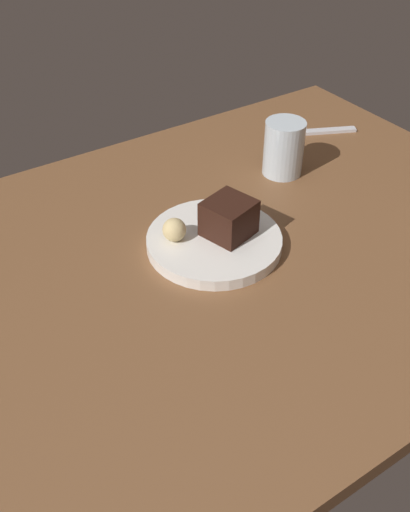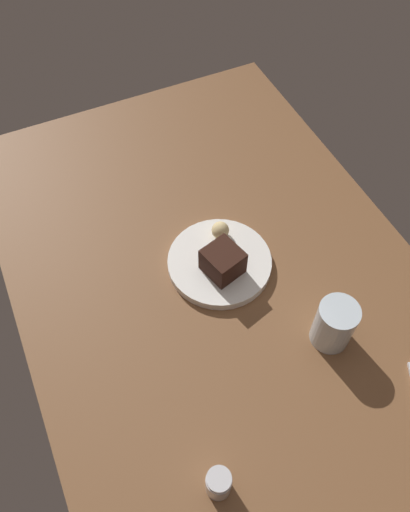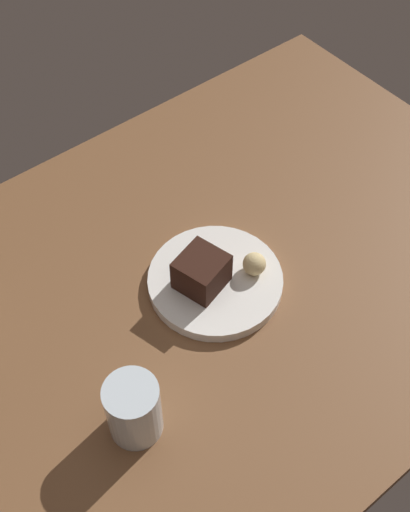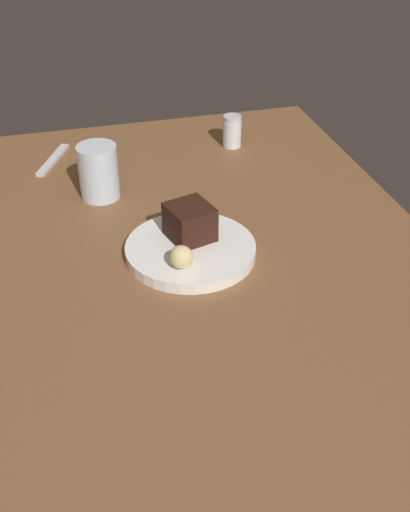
{
  "view_description": "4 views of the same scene",
  "coord_description": "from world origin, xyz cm",
  "px_view_note": "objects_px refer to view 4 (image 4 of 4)",
  "views": [
    {
      "loc": [
        42.01,
        61.08,
        62.23
      ],
      "look_at": [
        4.12,
        3.75,
        6.52
      ],
      "focal_mm": 40.69,
      "sensor_mm": 36.0,
      "label": 1
    },
    {
      "loc": [
        -55.26,
        27.22,
        95.11
      ],
      "look_at": [
        0.04,
        1.73,
        6.88
      ],
      "focal_mm": 35.83,
      "sensor_mm": 36.0,
      "label": 2
    },
    {
      "loc": [
        -41.71,
        -49.83,
        92.2
      ],
      "look_at": [
        -0.48,
        2.13,
        6.93
      ],
      "focal_mm": 46.11,
      "sensor_mm": 36.0,
      "label": 3
    },
    {
      "loc": [
        86.11,
        -21.81,
        64.75
      ],
      "look_at": [
        4.06,
        -0.01,
        5.88
      ],
      "focal_mm": 44.47,
      "sensor_mm": 36.0,
      "label": 4
    }
  ],
  "objects_px": {
    "chocolate_cake_slice": "(190,222)",
    "water_glass": "(99,172)",
    "bread_roll": "(181,257)",
    "salt_shaker": "(232,131)",
    "dessert_spoon": "(53,160)",
    "dessert_plate": "(191,250)"
  },
  "relations": [
    {
      "from": "bread_roll",
      "to": "salt_shaker",
      "type": "bearing_deg",
      "value": 153.98
    },
    {
      "from": "dessert_plate",
      "to": "bread_roll",
      "type": "xyz_separation_m",
      "value": [
        0.06,
        -0.03,
        0.03
      ]
    },
    {
      "from": "salt_shaker",
      "to": "water_glass",
      "type": "height_order",
      "value": "water_glass"
    },
    {
      "from": "dessert_plate",
      "to": "water_glass",
      "type": "xyz_separation_m",
      "value": [
        -0.24,
        -0.12,
        0.04
      ]
    },
    {
      "from": "salt_shaker",
      "to": "water_glass",
      "type": "bearing_deg",
      "value": -63.64
    },
    {
      "from": "water_glass",
      "to": "bread_roll",
      "type": "bearing_deg",
      "value": 17.21
    },
    {
      "from": "salt_shaker",
      "to": "water_glass",
      "type": "xyz_separation_m",
      "value": [
        0.16,
        -0.32,
        0.02
      ]
    },
    {
      "from": "dessert_plate",
      "to": "salt_shaker",
      "type": "distance_m",
      "value": 0.45
    },
    {
      "from": "bread_roll",
      "to": "salt_shaker",
      "type": "height_order",
      "value": "salt_shaker"
    },
    {
      "from": "bread_roll",
      "to": "salt_shaker",
      "type": "relative_size",
      "value": 0.54
    },
    {
      "from": "dessert_plate",
      "to": "salt_shaker",
      "type": "xyz_separation_m",
      "value": [
        -0.4,
        0.2,
        0.03
      ]
    },
    {
      "from": "salt_shaker",
      "to": "dessert_spoon",
      "type": "relative_size",
      "value": 0.48
    },
    {
      "from": "chocolate_cake_slice",
      "to": "bread_roll",
      "type": "bearing_deg",
      "value": -22.63
    },
    {
      "from": "dessert_plate",
      "to": "bread_roll",
      "type": "bearing_deg",
      "value": -26.68
    },
    {
      "from": "dessert_plate",
      "to": "dessert_spoon",
      "type": "bearing_deg",
      "value": -154.41
    },
    {
      "from": "dessert_plate",
      "to": "salt_shaker",
      "type": "bearing_deg",
      "value": 154.07
    },
    {
      "from": "bread_roll",
      "to": "dessert_spoon",
      "type": "distance_m",
      "value": 0.52
    },
    {
      "from": "bread_roll",
      "to": "water_glass",
      "type": "height_order",
      "value": "water_glass"
    },
    {
      "from": "dessert_plate",
      "to": "dessert_spoon",
      "type": "height_order",
      "value": "dessert_plate"
    },
    {
      "from": "bread_roll",
      "to": "water_glass",
      "type": "xyz_separation_m",
      "value": [
        -0.3,
        -0.09,
        0.01
      ]
    },
    {
      "from": "salt_shaker",
      "to": "dessert_spoon",
      "type": "height_order",
      "value": "salt_shaker"
    },
    {
      "from": "chocolate_cake_slice",
      "to": "water_glass",
      "type": "bearing_deg",
      "value": -149.76
    }
  ]
}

